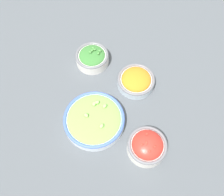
# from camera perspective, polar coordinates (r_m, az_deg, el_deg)

# --- Properties ---
(ground_plane) EXTENTS (3.00, 3.00, 0.00)m
(ground_plane) POSITION_cam_1_polar(r_m,az_deg,el_deg) (0.97, 0.00, -0.81)
(ground_plane) COLOR #4C5156
(bowl_cherry_tomatoes) EXTENTS (0.14, 0.14, 0.08)m
(bowl_cherry_tomatoes) POSITION_cam_1_polar(r_m,az_deg,el_deg) (0.88, 8.02, -10.80)
(bowl_cherry_tomatoes) COLOR silver
(bowl_cherry_tomatoes) RESTS_ON ground_plane
(bowl_lettuce) EXTENTS (0.22, 0.22, 0.06)m
(bowl_lettuce) POSITION_cam_1_polar(r_m,az_deg,el_deg) (0.91, -4.09, -4.95)
(bowl_lettuce) COLOR silver
(bowl_lettuce) RESTS_ON ground_plane
(bowl_broccoli) EXTENTS (0.14, 0.14, 0.07)m
(bowl_broccoli) POSITION_cam_1_polar(r_m,az_deg,el_deg) (1.05, -4.54, 9.27)
(bowl_broccoli) COLOR silver
(bowl_broccoli) RESTS_ON ground_plane
(bowl_carrots) EXTENTS (0.15, 0.15, 0.06)m
(bowl_carrots) POSITION_cam_1_polar(r_m,az_deg,el_deg) (0.99, 5.53, 4.03)
(bowl_carrots) COLOR #B2C1CC
(bowl_carrots) RESTS_ON ground_plane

